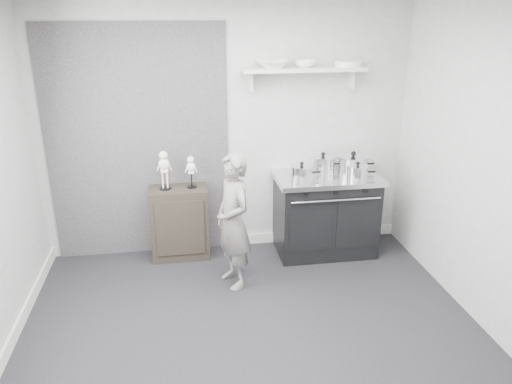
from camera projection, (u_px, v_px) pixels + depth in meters
ground at (253, 338)px, 4.22m from camera, size 4.00×4.00×0.00m
room_shell at (238, 147)px, 3.77m from camera, size 4.02×3.62×2.71m
wall_shelf at (304, 70)px, 5.19m from camera, size 1.30×0.26×0.24m
stove at (325, 213)px, 5.58m from camera, size 1.13×0.71×0.91m
side_cabinet at (180, 222)px, 5.49m from camera, size 0.62×0.36×0.80m
child at (233, 221)px, 4.82m from camera, size 0.47×0.58×1.36m
pot_front_left at (302, 172)px, 5.29m from camera, size 0.33×0.24×0.19m
pot_back_left at (323, 164)px, 5.51m from camera, size 0.35×0.27×0.23m
pot_back_right at (353, 164)px, 5.51m from camera, size 0.42×0.33×0.23m
pot_front_right at (357, 172)px, 5.30m from camera, size 0.31×0.23×0.19m
skeleton_full at (164, 167)px, 5.24m from camera, size 0.14×0.09×0.48m
skeleton_torso at (191, 170)px, 5.30m from camera, size 0.11×0.07×0.40m
bowl_large at (272, 64)px, 5.11m from camera, size 0.33×0.33×0.08m
bowl_small at (305, 64)px, 5.16m from camera, size 0.23×0.23×0.07m
plate_stack at (348, 64)px, 5.23m from camera, size 0.28×0.28×0.06m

